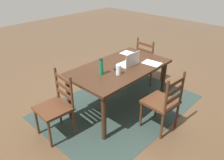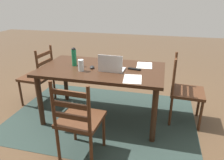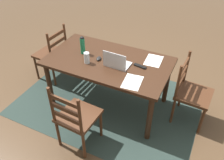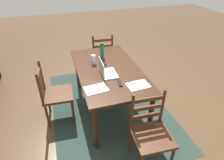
{
  "view_description": "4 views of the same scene",
  "coord_description": "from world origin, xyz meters",
  "px_view_note": "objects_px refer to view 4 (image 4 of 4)",
  "views": [
    {
      "loc": [
        2.46,
        2.16,
        2.24
      ],
      "look_at": [
        0.03,
        -0.14,
        0.48
      ],
      "focal_mm": 35.8,
      "sensor_mm": 36.0,
      "label": 1
    },
    {
      "loc": [
        -0.79,
        2.61,
        1.7
      ],
      "look_at": [
        -0.14,
        -0.01,
        0.6
      ],
      "focal_mm": 33.99,
      "sensor_mm": 36.0,
      "label": 2
    },
    {
      "loc": [
        -1.22,
        2.41,
        2.52
      ],
      "look_at": [
        -0.09,
        0.08,
        0.51
      ],
      "focal_mm": 38.27,
      "sensor_mm": 36.0,
      "label": 3
    },
    {
      "loc": [
        -2.47,
        0.71,
        2.21
      ],
      "look_at": [
        0.13,
        -0.1,
        0.46
      ],
      "focal_mm": 30.64,
      "sensor_mm": 36.0,
      "label": 4
    }
  ],
  "objects_px": {
    "dining_table": "(108,74)",
    "computer_mouse": "(103,64)",
    "chair_left_near": "(151,133)",
    "tv_remote": "(120,83)",
    "laptop": "(106,71)",
    "chair_right_near": "(102,55)",
    "water_bottle": "(102,50)",
    "drinking_glass": "(93,59)",
    "chair_far_head": "(55,94)"
  },
  "relations": [
    {
      "from": "dining_table",
      "to": "water_bottle",
      "type": "distance_m",
      "value": 0.46
    },
    {
      "from": "dining_table",
      "to": "computer_mouse",
      "type": "height_order",
      "value": "computer_mouse"
    },
    {
      "from": "tv_remote",
      "to": "laptop",
      "type": "bearing_deg",
      "value": -58.24
    },
    {
      "from": "water_bottle",
      "to": "chair_left_near",
      "type": "bearing_deg",
      "value": -173.28
    },
    {
      "from": "water_bottle",
      "to": "computer_mouse",
      "type": "distance_m",
      "value": 0.3
    },
    {
      "from": "computer_mouse",
      "to": "tv_remote",
      "type": "height_order",
      "value": "computer_mouse"
    },
    {
      "from": "chair_left_near",
      "to": "drinking_glass",
      "type": "bearing_deg",
      "value": 15.17
    },
    {
      "from": "chair_right_near",
      "to": "laptop",
      "type": "distance_m",
      "value": 1.36
    },
    {
      "from": "drinking_glass",
      "to": "chair_right_near",
      "type": "bearing_deg",
      "value": -21.88
    },
    {
      "from": "laptop",
      "to": "computer_mouse",
      "type": "height_order",
      "value": "laptop"
    },
    {
      "from": "chair_left_near",
      "to": "laptop",
      "type": "relative_size",
      "value": 2.91
    },
    {
      "from": "chair_left_near",
      "to": "water_bottle",
      "type": "distance_m",
      "value": 1.6
    },
    {
      "from": "dining_table",
      "to": "tv_remote",
      "type": "distance_m",
      "value": 0.45
    },
    {
      "from": "dining_table",
      "to": "chair_far_head",
      "type": "bearing_deg",
      "value": 89.83
    },
    {
      "from": "dining_table",
      "to": "water_bottle",
      "type": "height_order",
      "value": "water_bottle"
    },
    {
      "from": "dining_table",
      "to": "computer_mouse",
      "type": "xyz_separation_m",
      "value": [
        0.12,
        0.04,
        0.11
      ]
    },
    {
      "from": "chair_far_head",
      "to": "laptop",
      "type": "height_order",
      "value": "laptop"
    },
    {
      "from": "dining_table",
      "to": "laptop",
      "type": "distance_m",
      "value": 0.23
    },
    {
      "from": "dining_table",
      "to": "computer_mouse",
      "type": "distance_m",
      "value": 0.17
    },
    {
      "from": "chair_left_near",
      "to": "tv_remote",
      "type": "bearing_deg",
      "value": 12.53
    },
    {
      "from": "laptop",
      "to": "drinking_glass",
      "type": "bearing_deg",
      "value": 13.84
    },
    {
      "from": "computer_mouse",
      "to": "dining_table",
      "type": "bearing_deg",
      "value": -174.93
    },
    {
      "from": "drinking_glass",
      "to": "tv_remote",
      "type": "height_order",
      "value": "drinking_glass"
    },
    {
      "from": "chair_far_head",
      "to": "drinking_glass",
      "type": "height_order",
      "value": "chair_far_head"
    },
    {
      "from": "laptop",
      "to": "tv_remote",
      "type": "distance_m",
      "value": 0.31
    },
    {
      "from": "chair_right_near",
      "to": "laptop",
      "type": "bearing_deg",
      "value": 168.27
    },
    {
      "from": "laptop",
      "to": "computer_mouse",
      "type": "distance_m",
      "value": 0.29
    },
    {
      "from": "chair_right_near",
      "to": "water_bottle",
      "type": "bearing_deg",
      "value": 166.5
    },
    {
      "from": "laptop",
      "to": "computer_mouse",
      "type": "relative_size",
      "value": 3.27
    },
    {
      "from": "chair_right_near",
      "to": "chair_far_head",
      "type": "relative_size",
      "value": 1.0
    },
    {
      "from": "laptop",
      "to": "drinking_glass",
      "type": "xyz_separation_m",
      "value": [
        0.38,
        0.09,
        0.02
      ]
    },
    {
      "from": "chair_left_near",
      "to": "computer_mouse",
      "type": "xyz_separation_m",
      "value": [
        1.25,
        0.23,
        0.32
      ]
    },
    {
      "from": "water_bottle",
      "to": "computer_mouse",
      "type": "xyz_separation_m",
      "value": [
        -0.28,
        0.05,
        -0.12
      ]
    },
    {
      "from": "chair_right_near",
      "to": "chair_left_near",
      "type": "relative_size",
      "value": 1.0
    },
    {
      "from": "drinking_glass",
      "to": "tv_remote",
      "type": "bearing_deg",
      "value": -162.18
    },
    {
      "from": "chair_left_near",
      "to": "water_bottle",
      "type": "bearing_deg",
      "value": 6.72
    },
    {
      "from": "chair_left_near",
      "to": "chair_far_head",
      "type": "distance_m",
      "value": 1.53
    },
    {
      "from": "chair_right_near",
      "to": "laptop",
      "type": "xyz_separation_m",
      "value": [
        -1.28,
        0.27,
        0.36
      ]
    },
    {
      "from": "chair_far_head",
      "to": "dining_table",
      "type": "bearing_deg",
      "value": -90.17
    },
    {
      "from": "dining_table",
      "to": "chair_far_head",
      "type": "relative_size",
      "value": 1.76
    },
    {
      "from": "dining_table",
      "to": "chair_right_near",
      "type": "distance_m",
      "value": 1.16
    },
    {
      "from": "chair_far_head",
      "to": "laptop",
      "type": "relative_size",
      "value": 2.91
    },
    {
      "from": "chair_far_head",
      "to": "drinking_glass",
      "type": "xyz_separation_m",
      "value": [
        0.22,
        -0.67,
        0.38
      ]
    },
    {
      "from": "chair_right_near",
      "to": "computer_mouse",
      "type": "height_order",
      "value": "chair_right_near"
    },
    {
      "from": "dining_table",
      "to": "chair_left_near",
      "type": "bearing_deg",
      "value": -170.35
    },
    {
      "from": "chair_right_near",
      "to": "chair_left_near",
      "type": "xyz_separation_m",
      "value": [
        -2.25,
        -0.01,
        0.0
      ]
    },
    {
      "from": "chair_right_near",
      "to": "water_bottle",
      "type": "height_order",
      "value": "water_bottle"
    },
    {
      "from": "laptop",
      "to": "tv_remote",
      "type": "bearing_deg",
      "value": -157.07
    },
    {
      "from": "tv_remote",
      "to": "computer_mouse",
      "type": "bearing_deg",
      "value": -73.23
    },
    {
      "from": "chair_right_near",
      "to": "computer_mouse",
      "type": "xyz_separation_m",
      "value": [
        -1.0,
        0.23,
        0.32
      ]
    }
  ]
}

